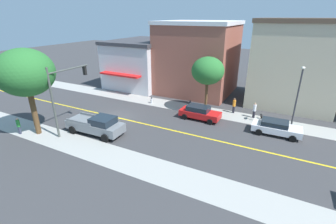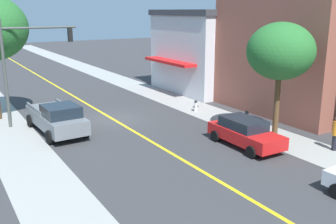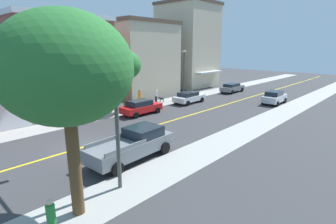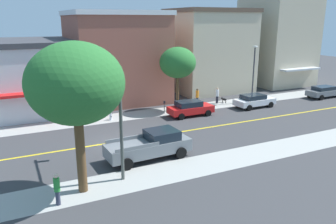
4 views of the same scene
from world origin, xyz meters
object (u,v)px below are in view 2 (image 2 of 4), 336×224
Objects in this scene: parking_meter at (247,118)px; grey_pickup_truck at (57,118)px; red_sedan_left_curb at (245,132)px; street_tree_left_near at (281,52)px; fire_hydrant at (196,106)px; pedestrian_orange_shirt at (336,133)px; traffic_light_mast at (26,56)px.

grey_pickup_truck is at bearing -29.91° from parking_meter.
red_sedan_left_curb is at bearing 43.79° from grey_pickup_truck.
street_tree_left_near is 7.87× the size of fire_hydrant.
fire_hydrant is at bearing 152.62° from pedestrian_orange_shirt.
fire_hydrant is 0.14× the size of grey_pickup_truck.
traffic_light_mast is 4.54m from grey_pickup_truck.
fire_hydrant is 5.62m from parking_meter.
pedestrian_orange_shirt is at bearing -46.79° from traffic_light_mast.
traffic_light_mast is at bearing -38.10° from parking_meter.
street_tree_left_near is 4.56m from parking_meter.
street_tree_left_near is at bearing 164.75° from pedestrian_orange_shirt.
street_tree_left_near is 1.11× the size of grey_pickup_truck.
red_sedan_left_curb is at bearing 45.84° from parking_meter.
street_tree_left_near is 1.46× the size of red_sedan_left_curb.
red_sedan_left_curb is 11.16m from grey_pickup_truck.
parking_meter is (0.17, 5.60, 0.45)m from fire_hydrant.
fire_hydrant is at bearing -86.83° from street_tree_left_near.
street_tree_left_near is 8.72m from fire_hydrant.
traffic_light_mast reaches higher than fire_hydrant.
grey_pickup_truck is (10.15, -0.14, 0.53)m from fire_hydrant.
parking_meter is at bearing 57.39° from grey_pickup_truck.
pedestrian_orange_shirt is at bearing 109.69° from parking_meter.
street_tree_left_near is at bearing -42.04° from traffic_light_mast.
parking_meter is at bearing -38.10° from traffic_light_mast.
red_sedan_left_curb is (2.46, 0.15, -4.21)m from street_tree_left_near.
pedestrian_orange_shirt reaches higher than parking_meter.
grey_pickup_truck reaches higher than fire_hydrant.
parking_meter is 14.26m from traffic_light_mast.
traffic_light_mast is at bearing -138.57° from red_sedan_left_curb.
parking_meter is at bearing 88.30° from fire_hydrant.
red_sedan_left_curb reaches higher than fire_hydrant.
street_tree_left_near is 4.88m from red_sedan_left_curb.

